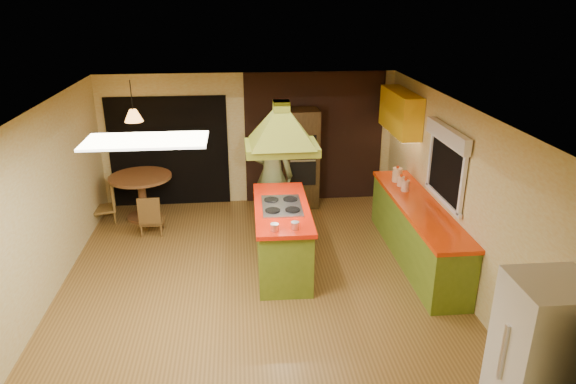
{
  "coord_description": "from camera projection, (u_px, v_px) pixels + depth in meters",
  "views": [
    {
      "loc": [
        -0.19,
        -6.2,
        3.85
      ],
      "look_at": [
        0.5,
        0.69,
        1.15
      ],
      "focal_mm": 32.0,
      "sensor_mm": 36.0,
      "label": 1
    }
  ],
  "objects": [
    {
      "name": "ground",
      "position": [
        258.0,
        288.0,
        7.17
      ],
      "size": [
        6.5,
        6.5,
        0.0
      ],
      "primitive_type": "plane",
      "color": "brown",
      "rests_on": "ground"
    },
    {
      "name": "room_walls",
      "position": [
        256.0,
        205.0,
        6.71
      ],
      "size": [
        5.5,
        6.5,
        6.5
      ],
      "color": "beige",
      "rests_on": "ground"
    },
    {
      "name": "ceiling_plane",
      "position": [
        253.0,
        111.0,
        6.26
      ],
      "size": [
        6.5,
        6.5,
        0.0
      ],
      "primitive_type": "plane",
      "rotation": [
        3.14,
        0.0,
        0.0
      ],
      "color": "silver",
      "rests_on": "room_walls"
    },
    {
      "name": "brick_panel",
      "position": [
        314.0,
        138.0,
        9.82
      ],
      "size": [
        2.64,
        0.03,
        2.5
      ],
      "primitive_type": "cube",
      "color": "#381E14",
      "rests_on": "ground"
    },
    {
      "name": "nook_opening",
      "position": [
        169.0,
        152.0,
        9.64
      ],
      "size": [
        2.2,
        0.03,
        2.1
      ],
      "primitive_type": "cube",
      "color": "black",
      "rests_on": "ground"
    },
    {
      "name": "right_counter",
      "position": [
        417.0,
        232.0,
        7.78
      ],
      "size": [
        0.62,
        3.05,
        0.92
      ],
      "color": "olive",
      "rests_on": "ground"
    },
    {
      "name": "upper_cabinets",
      "position": [
        400.0,
        112.0,
        8.73
      ],
      "size": [
        0.34,
        1.4,
        0.7
      ],
      "primitive_type": "cube",
      "color": "yellow",
      "rests_on": "room_walls"
    },
    {
      "name": "window_right",
      "position": [
        447.0,
        152.0,
        7.14
      ],
      "size": [
        0.12,
        1.35,
        1.06
      ],
      "color": "black",
      "rests_on": "room_walls"
    },
    {
      "name": "fluor_panel",
      "position": [
        146.0,
        141.0,
        5.05
      ],
      "size": [
        1.2,
        0.6,
        0.03
      ],
      "primitive_type": "cube",
      "color": "white",
      "rests_on": "ceiling_plane"
    },
    {
      "name": "kitchen_island",
      "position": [
        282.0,
        236.0,
        7.57
      ],
      "size": [
        0.82,
        1.96,
        0.99
      ],
      "rotation": [
        0.0,
        0.0,
        -0.02
      ],
      "color": "olive",
      "rests_on": "ground"
    },
    {
      "name": "range_hood",
      "position": [
        281.0,
        119.0,
        6.93
      ],
      "size": [
        1.01,
        0.73,
        0.79
      ],
      "rotation": [
        0.0,
        0.0,
        0.01
      ],
      "color": "olive",
      "rests_on": "ceiling_plane"
    },
    {
      "name": "man",
      "position": [
        272.0,
        175.0,
        8.61
      ],
      "size": [
        0.83,
        0.68,
        1.97
      ],
      "primitive_type": "imported",
      "rotation": [
        0.0,
        0.0,
        2.81
      ],
      "color": "#474D29",
      "rests_on": "ground"
    },
    {
      "name": "refrigerator",
      "position": [
        539.0,
        364.0,
        4.48
      ],
      "size": [
        0.68,
        0.65,
        1.64
      ],
      "primitive_type": "cube",
      "rotation": [
        0.0,
        0.0,
        -0.01
      ],
      "color": "white",
      "rests_on": "ground"
    },
    {
      "name": "wall_oven",
      "position": [
        301.0,
        158.0,
        9.65
      ],
      "size": [
        0.64,
        0.62,
        1.87
      ],
      "rotation": [
        0.0,
        0.0,
        0.04
      ],
      "color": "#432F15",
      "rests_on": "ground"
    },
    {
      "name": "dining_table",
      "position": [
        142.0,
        188.0,
        9.18
      ],
      "size": [
        1.09,
        1.09,
        0.82
      ],
      "rotation": [
        0.0,
        0.0,
        0.32
      ],
      "color": "brown",
      "rests_on": "ground"
    },
    {
      "name": "chair_left",
      "position": [
        101.0,
        202.0,
        9.09
      ],
      "size": [
        0.53,
        0.53,
        0.78
      ],
      "primitive_type": null,
      "rotation": [
        0.0,
        0.0,
        -1.29
      ],
      "color": "brown",
      "rests_on": "ground"
    },
    {
      "name": "chair_near",
      "position": [
        152.0,
        214.0,
        8.68
      ],
      "size": [
        0.39,
        0.39,
        0.7
      ],
      "primitive_type": null,
      "rotation": [
        0.0,
        0.0,
        3.12
      ],
      "color": "brown",
      "rests_on": "ground"
    },
    {
      "name": "pendant_lamp",
      "position": [
        133.0,
        116.0,
        8.7
      ],
      "size": [
        0.39,
        0.39,
        0.2
      ],
      "primitive_type": "cone",
      "rotation": [
        0.0,
        0.0,
        0.25
      ],
      "color": "#FF9E3F",
      "rests_on": "ceiling_plane"
    },
    {
      "name": "canister_large",
      "position": [
        397.0,
        175.0,
        8.48
      ],
      "size": [
        0.18,
        0.18,
        0.23
      ],
      "primitive_type": "cylinder",
      "rotation": [
        0.0,
        0.0,
        0.17
      ],
      "color": "#F1E4C2",
      "rests_on": "right_counter"
    },
    {
      "name": "canister_medium",
      "position": [
        405.0,
        186.0,
        8.08
      ],
      "size": [
        0.14,
        0.14,
        0.18
      ],
      "primitive_type": "cylinder",
      "rotation": [
        0.0,
        0.0,
        -0.14
      ],
      "color": "beige",
      "rests_on": "right_counter"
    },
    {
      "name": "canister_small",
      "position": [
        401.0,
        181.0,
        8.29
      ],
      "size": [
        0.13,
        0.13,
        0.16
      ],
      "primitive_type": "cylinder",
      "rotation": [
        0.0,
        0.0,
        0.12
      ],
      "color": "beige",
      "rests_on": "right_counter"
    }
  ]
}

